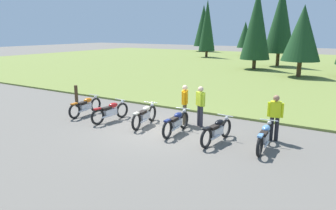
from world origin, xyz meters
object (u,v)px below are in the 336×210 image
(motorcycle_navy, at_px, (176,122))
(rider_near_row_end, at_px, (200,104))
(motorcycle_red, at_px, (111,111))
(trail_marker_post, at_px, (76,96))
(motorcycle_black, at_px, (217,130))
(motorcycle_sky_blue, at_px, (265,137))
(motorcycle_cream, at_px, (145,115))
(rider_with_back_turned, at_px, (275,115))
(motorcycle_orange, at_px, (86,106))
(rider_checking_bike, at_px, (185,102))

(motorcycle_navy, height_order, rider_near_row_end, rider_near_row_end)
(motorcycle_red, distance_m, trail_marker_post, 3.54)
(motorcycle_navy, bearing_deg, motorcycle_black, -3.83)
(motorcycle_sky_blue, distance_m, rider_near_row_end, 3.23)
(motorcycle_black, bearing_deg, motorcycle_cream, 174.59)
(rider_near_row_end, xyz_separation_m, trail_marker_post, (-7.00, -0.23, -0.39))
(rider_with_back_turned, bearing_deg, trail_marker_post, -179.77)
(motorcycle_orange, height_order, rider_near_row_end, rider_near_row_end)
(motorcycle_navy, relative_size, motorcycle_black, 1.00)
(motorcycle_cream, distance_m, motorcycle_black, 3.36)
(motorcycle_cream, bearing_deg, motorcycle_red, -171.35)
(rider_with_back_turned, distance_m, rider_checking_bike, 3.70)
(motorcycle_orange, height_order, motorcycle_cream, same)
(rider_with_back_turned, bearing_deg, motorcycle_navy, -161.63)
(motorcycle_sky_blue, bearing_deg, rider_near_row_end, 157.72)
(rider_near_row_end, bearing_deg, motorcycle_cream, -150.98)
(motorcycle_cream, distance_m, rider_near_row_end, 2.34)
(motorcycle_navy, bearing_deg, motorcycle_orange, 178.87)
(motorcycle_cream, bearing_deg, motorcycle_navy, -7.06)
(motorcycle_navy, bearing_deg, rider_near_row_end, 74.19)
(motorcycle_orange, bearing_deg, rider_checking_bike, 14.03)
(motorcycle_navy, relative_size, rider_near_row_end, 1.26)
(motorcycle_orange, height_order, motorcycle_red, same)
(rider_checking_bike, distance_m, trail_marker_post, 6.33)
(motorcycle_sky_blue, bearing_deg, rider_with_back_turned, 86.80)
(rider_checking_bike, bearing_deg, motorcycle_orange, -165.97)
(motorcycle_black, distance_m, rider_checking_bike, 2.51)
(motorcycle_orange, bearing_deg, motorcycle_cream, 1.81)
(rider_near_row_end, bearing_deg, motorcycle_sky_blue, -22.28)
(motorcycle_orange, distance_m, rider_near_row_end, 5.47)
(rider_checking_bike, distance_m, rider_near_row_end, 0.69)
(motorcycle_orange, bearing_deg, rider_with_back_turned, 7.02)
(motorcycle_black, bearing_deg, motorcycle_navy, 176.17)
(motorcycle_cream, height_order, trail_marker_post, trail_marker_post)
(rider_with_back_turned, bearing_deg, rider_checking_bike, 177.98)
(motorcycle_red, relative_size, motorcycle_cream, 1.00)
(motorcycle_red, bearing_deg, motorcycle_black, -0.76)
(motorcycle_red, relative_size, rider_checking_bike, 1.26)
(trail_marker_post, bearing_deg, motorcycle_cream, -9.98)
(motorcycle_cream, xyz_separation_m, trail_marker_post, (-5.00, 0.88, 0.12))
(motorcycle_orange, relative_size, rider_checking_bike, 1.26)
(rider_with_back_turned, distance_m, rider_near_row_end, 3.01)
(motorcycle_red, relative_size, trail_marker_post, 1.88)
(motorcycle_red, relative_size, motorcycle_black, 1.00)
(motorcycle_sky_blue, bearing_deg, motorcycle_red, -178.69)
(motorcycle_black, relative_size, motorcycle_sky_blue, 1.00)
(rider_checking_bike, height_order, trail_marker_post, rider_checking_bike)
(motorcycle_navy, relative_size, rider_with_back_turned, 1.26)
(motorcycle_cream, bearing_deg, trail_marker_post, 170.02)
(motorcycle_black, bearing_deg, motorcycle_orange, 178.17)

